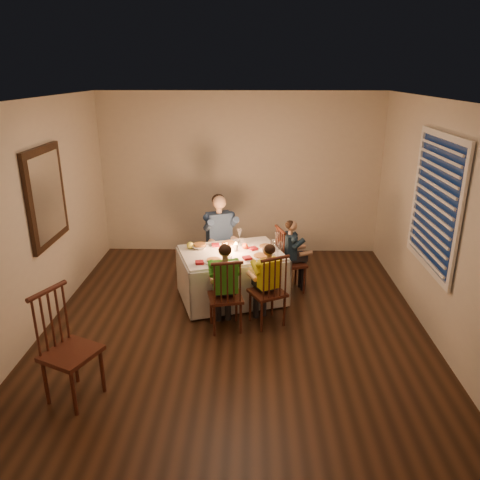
{
  "coord_description": "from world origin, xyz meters",
  "views": [
    {
      "loc": [
        0.19,
        -4.94,
        2.88
      ],
      "look_at": [
        0.05,
        0.15,
        1.03
      ],
      "focal_mm": 35.0,
      "sensor_mm": 36.0,
      "label": 1
    }
  ],
  "objects_px": {
    "adult": "(220,277)",
    "chair_near_left": "(226,328)",
    "chair_extra": "(77,397)",
    "chair_near_right": "(267,323)",
    "child_green": "(226,328)",
    "dining_table": "(231,266)",
    "chair_adult": "(220,277)",
    "child_yellow": "(267,323)",
    "chair_end": "(290,290)",
    "serving_bowl": "(200,247)",
    "child_teal": "(290,290)"
  },
  "relations": [
    {
      "from": "adult",
      "to": "chair_near_left",
      "type": "bearing_deg",
      "value": -106.72
    },
    {
      "from": "chair_extra",
      "to": "adult",
      "type": "relative_size",
      "value": 0.87
    },
    {
      "from": "chair_near_left",
      "to": "chair_near_right",
      "type": "bearing_deg",
      "value": -176.63
    },
    {
      "from": "chair_near_left",
      "to": "adult",
      "type": "relative_size",
      "value": 0.74
    },
    {
      "from": "child_green",
      "to": "dining_table",
      "type": "bearing_deg",
      "value": -104.76
    },
    {
      "from": "chair_adult",
      "to": "child_yellow",
      "type": "xyz_separation_m",
      "value": [
        0.65,
        -1.33,
        0.0
      ]
    },
    {
      "from": "chair_end",
      "to": "child_yellow",
      "type": "height_order",
      "value": "child_yellow"
    },
    {
      "from": "chair_adult",
      "to": "chair_extra",
      "type": "height_order",
      "value": "chair_extra"
    },
    {
      "from": "chair_extra",
      "to": "chair_near_left",
      "type": "bearing_deg",
      "value": -21.04
    },
    {
      "from": "dining_table",
      "to": "chair_end",
      "type": "xyz_separation_m",
      "value": [
        0.8,
        0.29,
        -0.48
      ]
    },
    {
      "from": "serving_bowl",
      "to": "dining_table",
      "type": "bearing_deg",
      "value": -14.22
    },
    {
      "from": "child_green",
      "to": "child_teal",
      "type": "xyz_separation_m",
      "value": [
        0.84,
        1.05,
        0.0
      ]
    },
    {
      "from": "chair_extra",
      "to": "child_yellow",
      "type": "xyz_separation_m",
      "value": [
        1.81,
        1.42,
        0.0
      ]
    },
    {
      "from": "dining_table",
      "to": "child_yellow",
      "type": "bearing_deg",
      "value": -72.35
    },
    {
      "from": "serving_bowl",
      "to": "chair_extra",
      "type": "bearing_deg",
      "value": -113.68
    },
    {
      "from": "chair_near_left",
      "to": "serving_bowl",
      "type": "relative_size",
      "value": 4.6
    },
    {
      "from": "chair_near_right",
      "to": "adult",
      "type": "distance_m",
      "value": 1.48
    },
    {
      "from": "chair_adult",
      "to": "serving_bowl",
      "type": "relative_size",
      "value": 4.6
    },
    {
      "from": "dining_table",
      "to": "chair_end",
      "type": "height_order",
      "value": "dining_table"
    },
    {
      "from": "chair_near_right",
      "to": "child_green",
      "type": "relative_size",
      "value": 0.86
    },
    {
      "from": "adult",
      "to": "child_teal",
      "type": "bearing_deg",
      "value": -45.65
    },
    {
      "from": "chair_extra",
      "to": "child_yellow",
      "type": "relative_size",
      "value": 1.05
    },
    {
      "from": "chair_end",
      "to": "child_teal",
      "type": "distance_m",
      "value": 0.0
    },
    {
      "from": "chair_adult",
      "to": "adult",
      "type": "bearing_deg",
      "value": 0.0
    },
    {
      "from": "chair_adult",
      "to": "adult",
      "type": "distance_m",
      "value": 0.0
    },
    {
      "from": "chair_adult",
      "to": "chair_near_left",
      "type": "relative_size",
      "value": 1.0
    },
    {
      "from": "child_teal",
      "to": "serving_bowl",
      "type": "height_order",
      "value": "serving_bowl"
    },
    {
      "from": "chair_end",
      "to": "serving_bowl",
      "type": "xyz_separation_m",
      "value": [
        -1.22,
        -0.18,
        0.7
      ]
    },
    {
      "from": "child_yellow",
      "to": "chair_adult",
      "type": "bearing_deg",
      "value": -91.7
    },
    {
      "from": "chair_adult",
      "to": "adult",
      "type": "height_order",
      "value": "adult"
    },
    {
      "from": "child_green",
      "to": "serving_bowl",
      "type": "relative_size",
      "value": 5.37
    },
    {
      "from": "chair_extra",
      "to": "serving_bowl",
      "type": "xyz_separation_m",
      "value": [
        0.94,
        2.15,
        0.7
      ]
    },
    {
      "from": "adult",
      "to": "child_green",
      "type": "relative_size",
      "value": 1.16
    },
    {
      "from": "dining_table",
      "to": "adult",
      "type": "distance_m",
      "value": 0.88
    },
    {
      "from": "chair_near_left",
      "to": "adult",
      "type": "bearing_deg",
      "value": -95.81
    },
    {
      "from": "chair_near_left",
      "to": "chair_near_right",
      "type": "height_order",
      "value": "same"
    },
    {
      "from": "dining_table",
      "to": "chair_near_right",
      "type": "relative_size",
      "value": 1.66
    },
    {
      "from": "chair_near_left",
      "to": "chair_near_right",
      "type": "relative_size",
      "value": 1.0
    },
    {
      "from": "chair_near_left",
      "to": "chair_extra",
      "type": "relative_size",
      "value": 0.85
    },
    {
      "from": "child_green",
      "to": "chair_end",
      "type": "bearing_deg",
      "value": -140.46
    },
    {
      "from": "chair_adult",
      "to": "serving_bowl",
      "type": "bearing_deg",
      "value": -133.13
    },
    {
      "from": "chair_extra",
      "to": "adult",
      "type": "bearing_deg",
      "value": 1.93
    },
    {
      "from": "chair_near_right",
      "to": "adult",
      "type": "height_order",
      "value": "adult"
    },
    {
      "from": "child_teal",
      "to": "serving_bowl",
      "type": "distance_m",
      "value": 1.42
    },
    {
      "from": "chair_near_right",
      "to": "chair_adult",
      "type": "bearing_deg",
      "value": -91.7
    },
    {
      "from": "chair_near_right",
      "to": "adult",
      "type": "relative_size",
      "value": 0.74
    },
    {
      "from": "chair_near_right",
      "to": "serving_bowl",
      "type": "xyz_separation_m",
      "value": [
        -0.87,
        0.73,
        0.7
      ]
    },
    {
      "from": "chair_end",
      "to": "child_yellow",
      "type": "xyz_separation_m",
      "value": [
        -0.34,
        -0.92,
        0.0
      ]
    },
    {
      "from": "chair_near_right",
      "to": "serving_bowl",
      "type": "bearing_deg",
      "value": -67.76
    },
    {
      "from": "chair_near_right",
      "to": "chair_end",
      "type": "relative_size",
      "value": 1.0
    }
  ]
}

